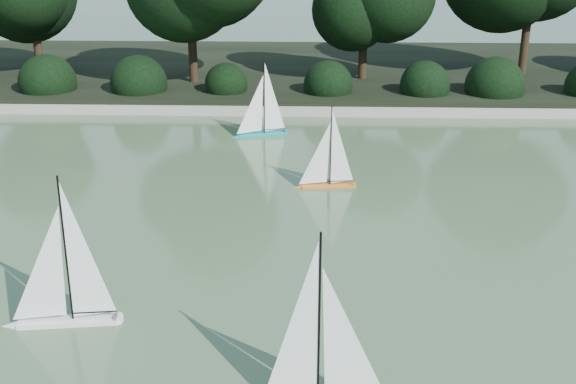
{
  "coord_description": "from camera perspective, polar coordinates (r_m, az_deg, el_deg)",
  "views": [
    {
      "loc": [
        -0.18,
        -5.92,
        3.85
      ],
      "look_at": [
        -0.47,
        2.45,
        0.7
      ],
      "focal_mm": 45.0,
      "sensor_mm": 36.0,
      "label": 1
    }
  ],
  "objects": [
    {
      "name": "ground",
      "position": [
        7.06,
        3.22,
        -12.46
      ],
      "size": [
        80.0,
        80.0,
        0.0
      ],
      "primitive_type": "plane",
      "color": "#3C5030",
      "rests_on": "ground"
    },
    {
      "name": "pond_coping",
      "position": [
        15.38,
        2.64,
        6.43
      ],
      "size": [
        40.0,
        0.35,
        0.18
      ],
      "primitive_type": "cube",
      "color": "gray",
      "rests_on": "ground"
    },
    {
      "name": "far_bank",
      "position": [
        19.28,
        2.54,
        9.51
      ],
      "size": [
        40.0,
        8.0,
        0.3
      ],
      "primitive_type": "cube",
      "color": "black",
      "rests_on": "ground"
    },
    {
      "name": "shrub_hedge",
      "position": [
        16.18,
        2.63,
        8.44
      ],
      "size": [
        29.1,
        1.1,
        1.1
      ],
      "color": "black",
      "rests_on": "ground"
    },
    {
      "name": "sailboat_white_a",
      "position": [
        7.71,
        -17.83,
        -8.18
      ],
      "size": [
        1.24,
        0.35,
        1.68
      ],
      "color": "silver",
      "rests_on": "ground"
    },
    {
      "name": "sailboat_white_b",
      "position": [
        6.27,
        3.7,
        -14.36
      ],
      "size": [
        1.22,
        0.25,
        1.66
      ],
      "color": "white",
      "rests_on": "ground"
    },
    {
      "name": "sailboat_orange",
      "position": [
        11.09,
        2.76,
        1.45
      ],
      "size": [
        1.01,
        0.29,
        1.37
      ],
      "color": "orange",
      "rests_on": "ground"
    },
    {
      "name": "sailboat_teal",
      "position": [
        13.82,
        -2.41,
        5.45
      ],
      "size": [
        1.12,
        0.52,
        1.55
      ],
      "color": "#0A9095",
      "rests_on": "ground"
    }
  ]
}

